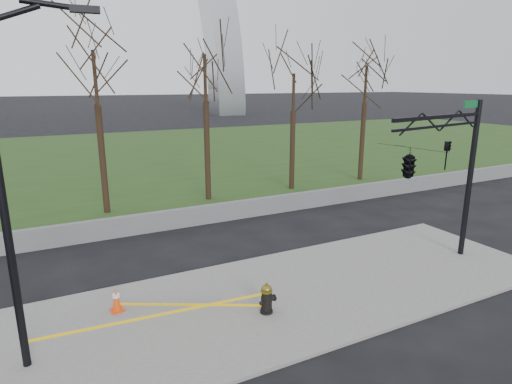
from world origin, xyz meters
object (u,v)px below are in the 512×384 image
fire_hydrant (267,299)px  street_light (11,174)px  traffic_cone (116,300)px  traffic_signal_mast (423,160)px

fire_hydrant → street_light: street_light is taller
traffic_cone → street_light: bearing=-142.7°
fire_hydrant → traffic_cone: (-3.86, 2.06, -0.08)m
traffic_cone → traffic_signal_mast: size_ratio=0.12×
fire_hydrant → traffic_signal_mast: bearing=-8.9°
traffic_cone → street_light: (-2.10, -1.60, 4.25)m
traffic_cone → traffic_signal_mast: bearing=-12.9°
street_light → fire_hydrant: bearing=0.4°
fire_hydrant → traffic_cone: bearing=144.3°
fire_hydrant → street_light: 7.29m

